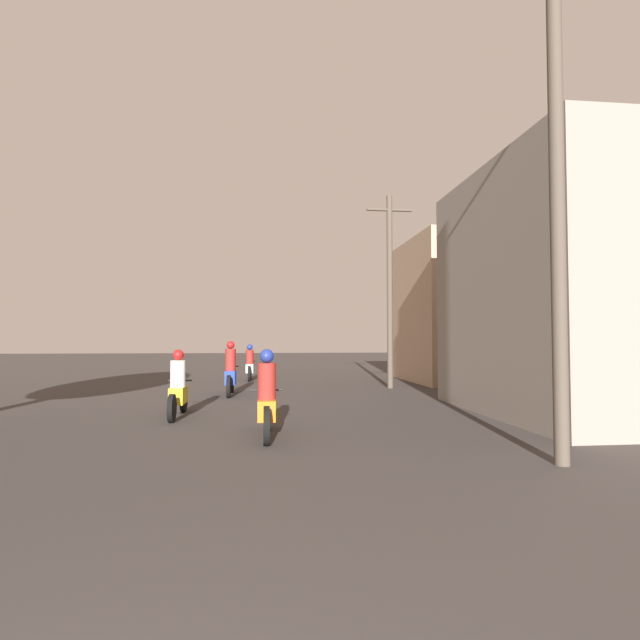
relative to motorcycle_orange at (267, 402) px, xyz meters
name	(u,v)px	position (x,y,z in m)	size (l,w,h in m)	color
motorcycle_orange	(267,402)	(0.00, 0.00, 0.00)	(0.60, 2.02, 1.52)	black
motorcycle_yellow	(178,389)	(-1.90, 2.43, -0.01)	(0.60, 2.07, 1.47)	black
motorcycle_blue	(230,373)	(-1.07, 6.56, 0.04)	(0.60, 2.08, 1.63)	black
motorcycle_white	(250,366)	(-0.66, 11.97, -0.01)	(0.60, 1.90, 1.48)	black
building_right_near	(603,291)	(7.62, 1.82, 2.18)	(5.63, 6.14, 5.58)	gray
building_right_far	(472,311)	(8.24, 10.53, 2.22)	(5.13, 5.28, 5.66)	tan
utility_pole_near	(557,189)	(3.94, -2.35, 3.14)	(1.60, 0.20, 7.17)	#4C4238
utility_pole_far	(390,287)	(4.26, 8.16, 2.90)	(1.60, 0.20, 6.70)	#4C4238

